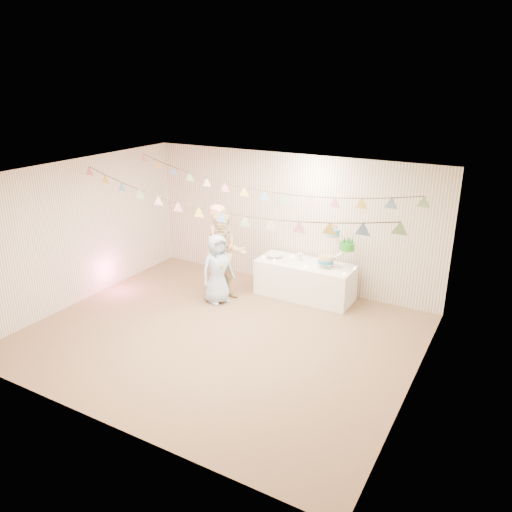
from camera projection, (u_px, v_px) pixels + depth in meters
The scene contains 25 objects.
floor at pixel (221, 335), 8.07m from camera, with size 6.00×6.00×0.00m, color brown.
ceiling at pixel (217, 176), 7.17m from camera, with size 6.00×6.00×0.00m, color silver.
back_wall at pixel (290, 221), 9.67m from camera, with size 6.00×6.00×0.00m, color white.
front_wall at pixel (96, 329), 5.57m from camera, with size 6.00×6.00×0.00m, color white.
left_wall at pixel (80, 232), 9.00m from camera, with size 5.00×5.00×0.00m, color white.
right_wall at pixel (420, 302), 6.24m from camera, with size 5.00×5.00×0.00m, color white.
table at pixel (305, 280), 9.36m from camera, with size 1.82×0.73×0.68m, color white.
cake_stand at pixel (336, 244), 8.88m from camera, with size 0.67×0.40×0.75m, color silver, non-canonical shape.
cake_bottom at pixel (326, 259), 9.00m from camera, with size 0.31×0.31×0.15m, color teal, non-canonical shape.
cake_middle at pixel (347, 245), 8.88m from camera, with size 0.27×0.27×0.22m, color #1F9120, non-canonical shape.
cake_top_tier at pixel (333, 231), 8.80m from camera, with size 0.25×0.25×0.19m, color #45ACD9, non-canonical shape.
platter at pixel (274, 254), 9.47m from camera, with size 0.32×0.32×0.02m, color white.
posy at pixel (300, 253), 9.30m from camera, with size 0.14×0.14×0.16m, color white, non-canonical shape.
person_adult_a at pixel (221, 251), 9.23m from camera, with size 0.65×0.43×1.78m, color #E68D78.
person_adult_b at pixel (224, 256), 9.12m from camera, with size 0.82×0.64×1.68m, color #D1B981.
person_child at pixel (218, 269), 9.04m from camera, with size 0.64×0.41×1.30m, color #9DB7DE.
bunting_back at pixel (254, 180), 8.16m from camera, with size 5.60×1.10×0.40m, color pink, non-canonical shape.
bunting_front at pixel (209, 198), 7.10m from camera, with size 5.60×0.90×0.36m, color #72A5E5, non-canonical shape.
tealight_0 at pixel (264, 257), 9.48m from camera, with size 0.04×0.04×0.03m, color #FFD88C.
tealight_1 at pixel (293, 256), 9.55m from camera, with size 0.04×0.04×0.03m, color #FFD88C.
tealight_2 at pixel (306, 267), 9.01m from camera, with size 0.04×0.04×0.03m, color #FFD88C.
tealight_3 at pixel (328, 262), 9.26m from camera, with size 0.04×0.04×0.03m, color #FFD88C.
tealight_4 at pixel (344, 274), 8.71m from camera, with size 0.04×0.04×0.03m, color #FFD88C.
tealight_5 at pixel (355, 268), 8.95m from camera, with size 0.04×0.04×0.03m, color #FFD88C.
tealight_6 at pixel (274, 260), 9.36m from camera, with size 0.04×0.04×0.03m, color #FFD88C.
Camera 1 is at (3.99, -5.94, 3.98)m, focal length 35.00 mm.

